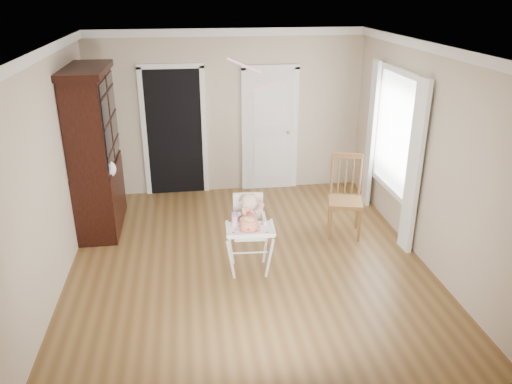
{
  "coord_description": "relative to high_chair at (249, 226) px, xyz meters",
  "views": [
    {
      "loc": [
        -0.69,
        -5.62,
        3.32
      ],
      "look_at": [
        0.06,
        -0.33,
        1.1
      ],
      "focal_mm": 35.0,
      "sensor_mm": 36.0,
      "label": 1
    }
  ],
  "objects": [
    {
      "name": "china_cabinet",
      "position": [
        -1.98,
        1.53,
        0.55
      ],
      "size": [
        0.61,
        1.38,
        2.33
      ],
      "color": "black",
      "rests_on": "floor"
    },
    {
      "name": "baby",
      "position": [
        0.0,
        0.02,
        0.16
      ],
      "size": [
        0.3,
        0.23,
        0.47
      ],
      "rotation": [
        0.0,
        0.0,
        -0.06
      ],
      "color": "beige",
      "rests_on": "high_chair"
    },
    {
      "name": "wall_right",
      "position": [
        2.26,
        0.24,
        0.73
      ],
      "size": [
        0.0,
        5.0,
        5.0
      ],
      "primitive_type": "plane",
      "rotation": [
        1.57,
        0.0,
        -1.57
      ],
      "color": "beige",
      "rests_on": "floor"
    },
    {
      "name": "closet_door",
      "position": [
        0.71,
        2.72,
        0.41
      ],
      "size": [
        0.96,
        0.09,
        2.13
      ],
      "color": "white",
      "rests_on": "wall_back"
    },
    {
      "name": "ceiling",
      "position": [
        0.01,
        0.24,
        2.08
      ],
      "size": [
        5.0,
        5.0,
        0.0
      ],
      "primitive_type": "plane",
      "rotation": [
        3.14,
        0.0,
        0.0
      ],
      "color": "white",
      "rests_on": "wall_back"
    },
    {
      "name": "sippy_cup",
      "position": [
        -0.18,
        -0.1,
        0.16
      ],
      "size": [
        0.08,
        0.08,
        0.19
      ],
      "rotation": [
        0.0,
        0.0,
        -0.06
      ],
      "color": "#FB99CD",
      "rests_on": "high_chair"
    },
    {
      "name": "wall_back",
      "position": [
        0.01,
        2.74,
        0.73
      ],
      "size": [
        4.5,
        0.0,
        4.5
      ],
      "primitive_type": "plane",
      "rotation": [
        1.57,
        0.0,
        0.0
      ],
      "color": "beige",
      "rests_on": "floor"
    },
    {
      "name": "doorway",
      "position": [
        -0.89,
        2.72,
        0.49
      ],
      "size": [
        1.06,
        0.05,
        2.22
      ],
      "color": "black",
      "rests_on": "wall_back"
    },
    {
      "name": "crown_molding",
      "position": [
        0.01,
        0.24,
        2.02
      ],
      "size": [
        4.5,
        5.0,
        0.12
      ],
      "primitive_type": null,
      "color": "white",
      "rests_on": "ceiling"
    },
    {
      "name": "high_chair",
      "position": [
        0.0,
        0.0,
        0.0
      ],
      "size": [
        0.61,
        0.74,
        1.0
      ],
      "rotation": [
        0.0,
        0.0,
        -0.06
      ],
      "color": "white",
      "rests_on": "floor"
    },
    {
      "name": "floor",
      "position": [
        0.01,
        0.24,
        -0.62
      ],
      "size": [
        5.0,
        5.0,
        0.0
      ],
      "primitive_type": "plane",
      "color": "brown",
      "rests_on": "ground"
    },
    {
      "name": "cake",
      "position": [
        -0.03,
        -0.23,
        0.14
      ],
      "size": [
        0.26,
        0.26,
        0.12
      ],
      "color": "silver",
      "rests_on": "high_chair"
    },
    {
      "name": "window_right",
      "position": [
        2.19,
        1.04,
        0.67
      ],
      "size": [
        0.13,
        1.84,
        2.3
      ],
      "color": "white",
      "rests_on": "wall_right"
    },
    {
      "name": "wall_left",
      "position": [
        -2.24,
        0.24,
        0.73
      ],
      "size": [
        0.0,
        5.0,
        5.0
      ],
      "primitive_type": "plane",
      "rotation": [
        1.57,
        0.0,
        1.57
      ],
      "color": "beige",
      "rests_on": "floor"
    },
    {
      "name": "dining_chair",
      "position": [
        1.47,
        0.83,
        -0.08
      ],
      "size": [
        0.57,
        0.57,
        1.15
      ],
      "rotation": [
        0.0,
        0.0,
        -0.25
      ],
      "color": "brown",
      "rests_on": "floor"
    },
    {
      "name": "streamer",
      "position": [
        0.02,
        0.51,
        1.83
      ],
      "size": [
        0.39,
        0.34,
        0.15
      ],
      "primitive_type": null,
      "rotation": [
        0.26,
        0.0,
        0.86
      ],
      "color": "#FF93D2",
      "rests_on": "ceiling"
    }
  ]
}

